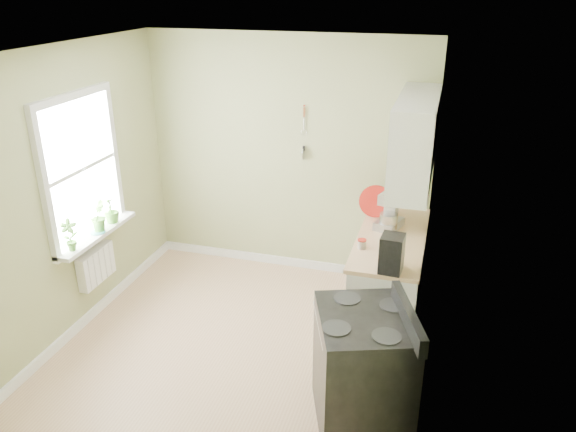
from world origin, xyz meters
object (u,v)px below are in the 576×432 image
(stove, at_px, (363,369))
(stand_mixer, at_px, (390,211))
(coffee_maker, at_px, (391,254))
(kettle, at_px, (381,198))

(stove, bearing_deg, stand_mixer, 91.36)
(stove, relative_size, coffee_maker, 3.29)
(stove, distance_m, stand_mixer, 1.83)
(stove, relative_size, stand_mixer, 2.60)
(stand_mixer, bearing_deg, kettle, 106.34)
(stand_mixer, bearing_deg, coffee_maker, -82.50)
(stove, xyz_separation_m, stand_mixer, (-0.04, 1.73, 0.60))
(stand_mixer, relative_size, kettle, 1.99)
(coffee_maker, bearing_deg, kettle, 100.74)
(kettle, bearing_deg, coffee_maker, -79.26)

